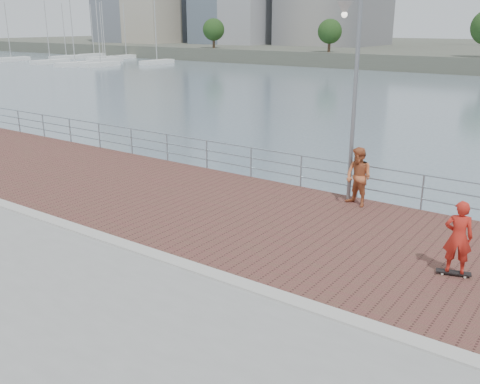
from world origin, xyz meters
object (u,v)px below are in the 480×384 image
Objects in this scene: guardrail at (329,172)px; street_lamp at (351,58)px; skateboarder at (458,237)px; bystander at (358,177)px.

street_lamp is (0.96, -0.96, 3.73)m from guardrail.
street_lamp is 6.15m from skateboarder.
guardrail is at bearing -54.49° from skateboarder.
bystander is at bearing -57.38° from skateboarder.
skateboarder is 4.89m from bystander.
street_lamp reaches higher than guardrail.
bystander is (-3.71, 3.19, -0.01)m from skateboarder.
street_lamp is 3.46× the size of bystander.
guardrail is at bearing 135.05° from street_lamp.
street_lamp is at bearing -131.15° from bystander.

